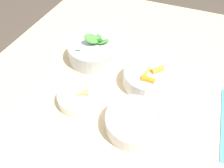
# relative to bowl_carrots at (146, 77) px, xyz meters

# --- Properties ---
(ground_plane) EXTENTS (10.00, 10.00, 0.00)m
(ground_plane) POSITION_rel_bowl_carrots_xyz_m (0.04, -0.12, -0.80)
(ground_plane) COLOR #4C4238
(dining_table) EXTENTS (1.25, 0.93, 0.77)m
(dining_table) POSITION_rel_bowl_carrots_xyz_m (0.04, -0.12, -0.14)
(dining_table) COLOR beige
(dining_table) RESTS_ON ground_plane
(bowl_carrots) EXTENTS (0.16, 0.16, 0.07)m
(bowl_carrots) POSITION_rel_bowl_carrots_xyz_m (0.00, 0.00, 0.00)
(bowl_carrots) COLOR white
(bowl_carrots) RESTS_ON dining_table
(bowl_greens) EXTENTS (0.19, 0.19, 0.11)m
(bowl_greens) POSITION_rel_bowl_carrots_xyz_m (-0.05, -0.22, 0.01)
(bowl_greens) COLOR silver
(bowl_greens) RESTS_ON dining_table
(bowl_beans_hotdog) EXTENTS (0.16, 0.16, 0.05)m
(bowl_beans_hotdog) POSITION_rel_bowl_carrots_xyz_m (0.18, 0.01, -0.01)
(bowl_beans_hotdog) COLOR silver
(bowl_beans_hotdog) RESTS_ON dining_table
(bowl_cookies) EXTENTS (0.13, 0.13, 0.04)m
(bowl_cookies) POSITION_rel_bowl_carrots_xyz_m (0.15, -0.18, -0.01)
(bowl_cookies) COLOR white
(bowl_cookies) RESTS_ON dining_table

